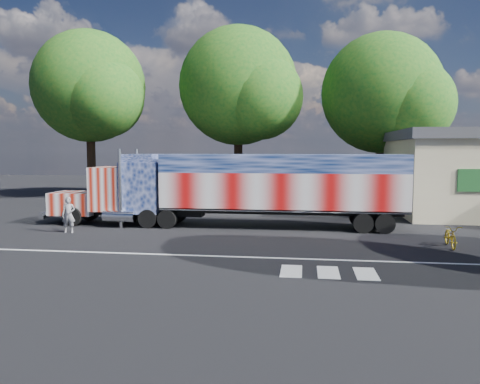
# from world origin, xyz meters

# --- Properties ---
(ground) EXTENTS (100.00, 100.00, 0.00)m
(ground) POSITION_xyz_m (0.00, 0.00, 0.00)
(ground) COLOR black
(lane_markings) EXTENTS (30.00, 2.67, 0.01)m
(lane_markings) POSITION_xyz_m (1.71, -3.77, 0.01)
(lane_markings) COLOR silver
(lane_markings) RESTS_ON ground
(semi_truck) EXTENTS (19.00, 3.00, 4.05)m
(semi_truck) POSITION_xyz_m (-0.30, 3.91, 2.09)
(semi_truck) COLOR black
(semi_truck) RESTS_ON ground
(coach_bus) EXTENTS (12.20, 2.84, 3.55)m
(coach_bus) POSITION_xyz_m (-1.26, 10.53, 1.84)
(coach_bus) COLOR silver
(coach_bus) RESTS_ON ground
(woman) EXTENTS (0.72, 0.56, 1.74)m
(woman) POSITION_xyz_m (-8.10, 1.01, 0.87)
(woman) COLOR slate
(woman) RESTS_ON ground
(bicycle) EXTENTS (0.73, 1.81, 0.93)m
(bicycle) POSITION_xyz_m (9.17, -0.07, 0.47)
(bicycle) COLOR gold
(bicycle) RESTS_ON ground
(tree_ne_a) EXTENTS (9.71, 9.25, 13.00)m
(tree_ne_a) POSITION_xyz_m (9.18, 17.80, 8.32)
(tree_ne_a) COLOR black
(tree_ne_a) RESTS_ON ground
(tree_n_mid) EXTENTS (10.18, 9.69, 14.08)m
(tree_n_mid) POSITION_xyz_m (-2.16, 18.56, 9.18)
(tree_n_mid) COLOR black
(tree_n_mid) RESTS_ON ground
(tree_nw_a) EXTENTS (9.57, 9.12, 13.76)m
(tree_nw_a) POSITION_xyz_m (-14.32, 16.87, 9.14)
(tree_nw_a) COLOR black
(tree_nw_a) RESTS_ON ground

